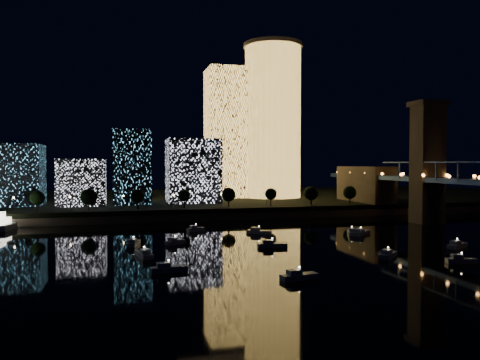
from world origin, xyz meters
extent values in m
plane|color=black|center=(0.00, 0.00, 0.00)|extent=(520.00, 520.00, 0.00)
cube|color=black|center=(0.00, 160.00, 2.50)|extent=(420.00, 160.00, 5.00)
cube|color=#6B5E4C|center=(0.00, 82.00, 1.50)|extent=(420.00, 6.00, 3.00)
cylinder|color=#FFBE51|center=(28.47, 140.56, 47.98)|extent=(32.00, 32.00, 85.97)
cylinder|color=#6B5E4C|center=(28.47, 140.56, 91.97)|extent=(34.00, 34.00, 2.00)
cube|color=#FFBE51|center=(3.40, 149.08, 42.15)|extent=(23.35, 23.35, 74.30)
cube|color=white|center=(-21.42, 118.19, 20.92)|extent=(25.86, 21.88, 31.83)
cube|color=#58BAF1|center=(-51.62, 118.36, 22.87)|extent=(17.87, 23.24, 35.75)
cube|color=white|center=(-74.54, 114.05, 15.84)|extent=(21.68, 19.71, 21.68)
cube|color=#58BAF1|center=(-102.60, 120.12, 19.27)|extent=(20.39, 22.42, 28.54)
cube|color=#6B5E4C|center=(65.00, 50.00, 24.00)|extent=(11.00, 9.00, 48.00)
cube|color=#6B5E4C|center=(65.00, 50.00, 49.00)|extent=(13.00, 11.00, 2.00)
cube|color=#6B5E4C|center=(65.00, 100.00, 11.50)|extent=(12.00, 40.00, 23.00)
cube|color=#18294D|center=(60.00, 36.00, 21.50)|extent=(0.50, 0.50, 7.00)
cube|color=#18294D|center=(60.00, 60.00, 21.50)|extent=(0.50, 0.50, 7.00)
sphere|color=#FF9138|center=(59.50, 45.00, 19.80)|extent=(1.20, 1.20, 1.20)
sphere|color=#FF9138|center=(59.50, 90.00, 19.80)|extent=(1.20, 1.20, 1.20)
cube|color=silver|center=(-51.62, 7.92, 0.60)|extent=(4.62, 9.41, 1.20)
cube|color=silver|center=(-51.36, 6.60, 1.70)|extent=(2.92, 3.56, 1.00)
sphere|color=white|center=(-51.62, 7.92, 2.60)|extent=(0.36, 0.36, 0.36)
cube|color=silver|center=(-10.61, 39.09, 0.60)|extent=(8.34, 7.45, 1.20)
cube|color=silver|center=(-11.60, 39.89, 1.70)|extent=(3.71, 3.59, 1.00)
sphere|color=white|center=(-10.61, 39.09, 2.60)|extent=(0.36, 0.36, 0.36)
cube|color=silver|center=(-47.13, -10.77, 0.60)|extent=(8.54, 3.71, 1.20)
cube|color=silver|center=(-48.36, -10.94, 1.70)|extent=(3.15, 2.51, 1.00)
sphere|color=white|center=(-47.13, -10.77, 2.60)|extent=(0.36, 0.36, 0.36)
cube|color=silver|center=(37.24, -1.58, 0.60)|extent=(8.62, 6.28, 1.20)
cube|color=silver|center=(36.13, -2.16, 1.70)|extent=(3.60, 3.29, 1.00)
sphere|color=white|center=(37.24, -1.58, 2.60)|extent=(0.36, 0.36, 0.36)
cube|color=silver|center=(-30.95, 50.69, 0.60)|extent=(6.96, 4.36, 1.20)
cube|color=silver|center=(-31.88, 50.34, 1.70)|extent=(2.79, 2.44, 1.00)
sphere|color=white|center=(-30.95, 50.69, 2.60)|extent=(0.36, 0.36, 0.36)
cube|color=silver|center=(22.63, 28.07, 0.60)|extent=(9.46, 8.55, 1.20)
cube|color=silver|center=(21.51, 27.15, 1.70)|extent=(4.22, 4.10, 1.00)
sphere|color=white|center=(22.63, 28.07, 2.60)|extent=(0.36, 0.36, 0.36)
cube|color=silver|center=(-21.22, -24.88, 0.60)|extent=(8.44, 3.76, 1.20)
cube|color=silver|center=(-22.43, -25.05, 1.70)|extent=(3.13, 2.51, 1.00)
sphere|color=white|center=(-21.22, -24.88, 2.60)|extent=(0.36, 0.36, 0.36)
cube|color=silver|center=(23.28, -19.97, 0.60)|extent=(7.59, 4.40, 1.20)
cube|color=silver|center=(22.25, -19.64, 1.70)|extent=(2.98, 2.56, 1.00)
sphere|color=white|center=(23.28, -19.97, 2.60)|extent=(0.36, 0.36, 0.36)
cube|color=silver|center=(-53.77, 26.00, 0.60)|extent=(4.41, 8.20, 1.20)
cube|color=silver|center=(-54.06, 24.86, 1.70)|extent=(2.66, 3.16, 1.00)
sphere|color=white|center=(-53.77, 26.00, 2.60)|extent=(0.36, 0.36, 0.36)
cube|color=silver|center=(-14.65, 12.55, 0.60)|extent=(8.90, 4.06, 1.20)
cube|color=silver|center=(-15.92, 12.75, 1.70)|extent=(3.31, 2.68, 1.00)
sphere|color=white|center=(-14.65, 12.55, 2.60)|extent=(0.36, 0.36, 0.36)
cube|color=silver|center=(20.29, 30.06, 0.60)|extent=(5.45, 8.42, 1.20)
cube|color=silver|center=(19.83, 28.95, 1.70)|extent=(3.01, 3.40, 1.00)
sphere|color=white|center=(20.29, 30.06, 2.60)|extent=(0.36, 0.36, 0.36)
cube|color=silver|center=(10.03, -8.76, 0.60)|extent=(7.81, 7.43, 1.20)
cube|color=silver|center=(9.12, -9.58, 1.70)|extent=(3.55, 3.50, 1.00)
sphere|color=white|center=(10.03, -8.76, 2.60)|extent=(0.36, 0.36, 0.36)
cube|color=silver|center=(-41.54, 24.64, 0.60)|extent=(6.77, 5.70, 1.20)
cube|color=silver|center=(-42.36, 24.04, 1.70)|extent=(2.95, 2.81, 1.00)
sphere|color=white|center=(-41.54, 24.64, 2.60)|extent=(0.36, 0.36, 0.36)
cylinder|color=black|center=(-90.00, 88.00, 7.00)|extent=(0.70, 0.70, 4.00)
sphere|color=black|center=(-90.00, 88.00, 10.50)|extent=(5.99, 5.99, 5.99)
cylinder|color=black|center=(-70.00, 88.00, 7.00)|extent=(0.70, 0.70, 4.00)
sphere|color=black|center=(-70.00, 88.00, 10.50)|extent=(6.95, 6.95, 6.95)
cylinder|color=black|center=(-50.00, 88.00, 7.00)|extent=(0.70, 0.70, 4.00)
sphere|color=black|center=(-50.00, 88.00, 10.50)|extent=(6.01, 6.01, 6.01)
cylinder|color=black|center=(-30.00, 88.00, 7.00)|extent=(0.70, 0.70, 4.00)
sphere|color=black|center=(-30.00, 88.00, 10.50)|extent=(5.28, 5.28, 5.28)
cylinder|color=black|center=(-10.00, 88.00, 7.00)|extent=(0.70, 0.70, 4.00)
sphere|color=black|center=(-10.00, 88.00, 10.50)|extent=(6.36, 6.36, 6.36)
cylinder|color=black|center=(10.00, 88.00, 7.00)|extent=(0.70, 0.70, 4.00)
sphere|color=black|center=(10.00, 88.00, 10.50)|extent=(5.45, 5.45, 5.45)
cylinder|color=black|center=(30.00, 88.00, 7.00)|extent=(0.70, 0.70, 4.00)
sphere|color=black|center=(30.00, 88.00, 10.50)|extent=(6.67, 6.67, 6.67)
cylinder|color=black|center=(50.00, 88.00, 7.00)|extent=(0.70, 0.70, 4.00)
sphere|color=black|center=(50.00, 88.00, 10.50)|extent=(6.31, 6.31, 6.31)
cylinder|color=black|center=(-100.00, 94.00, 7.50)|extent=(0.24, 0.24, 5.00)
sphere|color=#FFCC7F|center=(-100.00, 94.00, 10.30)|extent=(0.70, 0.70, 0.70)
cylinder|color=black|center=(-78.00, 94.00, 7.50)|extent=(0.24, 0.24, 5.00)
sphere|color=#FFCC7F|center=(-78.00, 94.00, 10.30)|extent=(0.70, 0.70, 0.70)
cylinder|color=black|center=(-56.00, 94.00, 7.50)|extent=(0.24, 0.24, 5.00)
sphere|color=#FFCC7F|center=(-56.00, 94.00, 10.30)|extent=(0.70, 0.70, 0.70)
cylinder|color=black|center=(-34.00, 94.00, 7.50)|extent=(0.24, 0.24, 5.00)
sphere|color=#FFCC7F|center=(-34.00, 94.00, 10.30)|extent=(0.70, 0.70, 0.70)
cylinder|color=black|center=(-12.00, 94.00, 7.50)|extent=(0.24, 0.24, 5.00)
sphere|color=#FFCC7F|center=(-12.00, 94.00, 10.30)|extent=(0.70, 0.70, 0.70)
cylinder|color=black|center=(10.00, 94.00, 7.50)|extent=(0.24, 0.24, 5.00)
sphere|color=#FFCC7F|center=(10.00, 94.00, 10.30)|extent=(0.70, 0.70, 0.70)
cylinder|color=black|center=(32.00, 94.00, 7.50)|extent=(0.24, 0.24, 5.00)
sphere|color=#FFCC7F|center=(32.00, 94.00, 10.30)|extent=(0.70, 0.70, 0.70)
camera|label=1|loc=(-57.98, -116.28, 24.43)|focal=35.00mm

